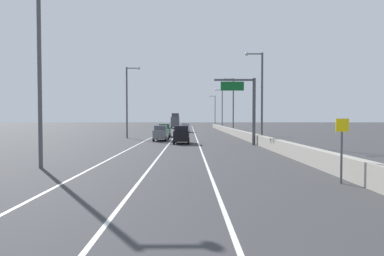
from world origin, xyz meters
name	(u,v)px	position (x,y,z in m)	size (l,w,h in m)	color
ground_plane	(187,133)	(0.00, 64.00, 0.00)	(320.00, 320.00, 0.00)	#38383A
lane_stripe_left	(156,135)	(-5.50, 55.00, 0.00)	(0.16, 130.00, 0.00)	silver
lane_stripe_center	(176,135)	(-2.00, 55.00, 0.00)	(0.16, 130.00, 0.00)	silver
lane_stripe_right	(195,135)	(1.50, 55.00, 0.00)	(0.16, 130.00, 0.00)	silver
jersey_barrier_right	(249,137)	(8.29, 40.00, 0.55)	(0.60, 120.00, 1.10)	#9E998E
overhead_sign_gantry	(247,103)	(6.95, 33.72, 4.73)	(4.68, 0.36, 7.50)	#47474C
speed_advisory_sign	(342,145)	(7.39, 12.39, 1.76)	(0.60, 0.11, 3.00)	#4C4C51
lamp_post_right_second	(260,92)	(8.60, 34.87, 6.08)	(2.14, 0.44, 10.65)	#4C4C51
lamp_post_right_third	(232,102)	(8.56, 58.56, 6.08)	(2.14, 0.44, 10.65)	#4C4C51
lamp_post_right_fourth	(221,106)	(8.93, 82.25, 6.08)	(2.14, 0.44, 10.65)	#4C4C51
lamp_post_right_fifth	(214,109)	(8.98, 105.94, 6.08)	(2.14, 0.44, 10.65)	#4C4C51
lamp_post_left_near	(44,67)	(-8.38, 17.18, 6.08)	(2.14, 0.44, 10.65)	#4C4C51
lamp_post_left_mid	(128,98)	(-8.65, 45.61, 6.08)	(2.14, 0.44, 10.65)	#4C4C51
car_black_0	(182,135)	(-0.51, 35.60, 1.06)	(1.90, 4.05, 2.13)	black
car_gray_1	(161,133)	(-3.38, 40.71, 1.02)	(1.88, 4.55, 2.04)	slate
car_green_2	(165,130)	(-3.56, 49.28, 1.03)	(1.99, 4.45, 2.08)	#196033
car_silver_3	(185,128)	(-0.39, 65.82, 0.97)	(1.92, 4.53, 1.93)	#B7B7BC
box_truck	(175,121)	(-3.63, 91.35, 2.05)	(2.71, 9.77, 4.46)	#4C4C51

